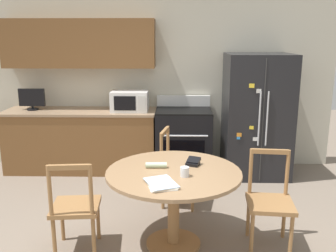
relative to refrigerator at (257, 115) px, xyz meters
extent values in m
cube|color=beige|center=(-1.40, 0.46, 0.44)|extent=(5.20, 0.10, 2.60)
cube|color=brown|center=(-2.52, 0.24, 0.98)|extent=(2.16, 0.34, 0.68)
cube|color=brown|center=(-2.52, 0.10, -0.42)|extent=(2.16, 0.62, 0.86)
cube|color=#997A5B|center=(-2.52, 0.10, 0.03)|extent=(2.18, 0.64, 0.03)
cube|color=black|center=(0.00, 0.00, 0.00)|extent=(0.90, 0.78, 1.71)
cube|color=#333333|center=(0.00, -0.39, 0.00)|extent=(0.01, 0.01, 1.64)
cylinder|color=silver|center=(-0.05, -0.41, 0.04)|extent=(0.02, 0.02, 0.72)
cylinder|color=silver|center=(0.05, -0.41, 0.04)|extent=(0.02, 0.02, 0.72)
cube|color=yellow|center=(-0.17, -0.39, 0.47)|extent=(0.07, 0.02, 0.05)
cube|color=yellow|center=(-0.14, -0.39, -0.08)|extent=(0.06, 0.02, 0.04)
cube|color=orange|center=(-0.30, -0.39, -0.18)|extent=(0.06, 0.01, 0.05)
cube|color=white|center=(-0.09, -0.39, -0.24)|extent=(0.06, 0.01, 0.05)
cube|color=#338CD8|center=(-0.31, -0.39, -0.22)|extent=(0.04, 0.01, 0.04)
cube|color=white|center=(-0.07, -0.39, 0.40)|extent=(0.07, 0.02, 0.05)
cube|color=black|center=(-1.02, 0.07, -0.41)|extent=(0.79, 0.64, 0.90)
cube|color=black|center=(-1.02, -0.25, -0.50)|extent=(0.57, 0.01, 0.40)
cylinder|color=silver|center=(-1.02, -0.28, -0.23)|extent=(0.65, 0.02, 0.02)
cube|color=black|center=(-1.02, 0.07, 0.05)|extent=(0.79, 0.64, 0.02)
cube|color=white|center=(-1.02, 0.36, 0.14)|extent=(0.79, 0.06, 0.16)
cube|color=white|center=(-1.79, 0.08, 0.19)|extent=(0.52, 0.38, 0.28)
cube|color=black|center=(-1.84, -0.11, 0.19)|extent=(0.30, 0.01, 0.20)
cube|color=silver|center=(-1.61, -0.11, 0.19)|extent=(0.10, 0.01, 0.20)
cylinder|color=black|center=(-3.21, 0.11, 0.05)|extent=(0.16, 0.16, 0.02)
cylinder|color=black|center=(-3.21, 0.11, 0.08)|extent=(0.03, 0.03, 0.04)
cube|color=black|center=(-3.21, 0.11, 0.23)|extent=(0.37, 0.05, 0.25)
cylinder|color=#997551|center=(-1.15, -1.94, -0.13)|extent=(1.24, 1.24, 0.03)
cylinder|color=#9E7042|center=(-1.15, -1.94, -0.49)|extent=(0.11, 0.11, 0.69)
cylinder|color=#9E7042|center=(-1.15, -1.94, -0.84)|extent=(0.52, 0.52, 0.03)
cube|color=#9E7042|center=(-0.25, -1.94, -0.43)|extent=(0.46, 0.46, 0.04)
cylinder|color=#9E7042|center=(-0.10, -2.13, -0.65)|extent=(0.04, 0.04, 0.41)
cylinder|color=#9E7042|center=(-0.44, -2.10, -0.65)|extent=(0.04, 0.04, 0.41)
cylinder|color=#9E7042|center=(-0.07, -1.79, -0.65)|extent=(0.04, 0.04, 0.41)
cylinder|color=#9E7042|center=(-0.41, -1.76, -0.65)|extent=(0.04, 0.04, 0.41)
cylinder|color=#9E7042|center=(-0.06, -1.77, -0.18)|extent=(0.04, 0.04, 0.45)
cylinder|color=#9E7042|center=(-0.41, -1.74, -0.18)|extent=(0.04, 0.04, 0.45)
cube|color=#9E7042|center=(-0.24, -1.76, 0.02)|extent=(0.35, 0.07, 0.04)
cube|color=#9E7042|center=(-1.08, -1.05, -0.43)|extent=(0.49, 0.49, 0.04)
cylinder|color=#9E7042|center=(-0.87, -0.91, -0.65)|extent=(0.04, 0.04, 0.41)
cylinder|color=#9E7042|center=(-0.94, -1.25, -0.65)|extent=(0.04, 0.04, 0.41)
cylinder|color=#9E7042|center=(-1.21, -0.85, -0.65)|extent=(0.04, 0.04, 0.41)
cylinder|color=#9E7042|center=(-1.28, -1.18, -0.65)|extent=(0.04, 0.04, 0.41)
cylinder|color=#9E7042|center=(-1.23, -0.84, -0.18)|extent=(0.04, 0.04, 0.45)
cylinder|color=#9E7042|center=(-1.30, -1.18, -0.18)|extent=(0.04, 0.04, 0.45)
cube|color=#9E7042|center=(-1.26, -1.01, 0.02)|extent=(0.10, 0.34, 0.04)
cube|color=#9E7042|center=(-2.04, -2.04, -0.43)|extent=(0.46, 0.46, 0.04)
cylinder|color=#9E7042|center=(-2.23, -1.89, -0.65)|extent=(0.04, 0.04, 0.41)
cylinder|color=#9E7042|center=(-1.89, -1.86, -0.65)|extent=(0.04, 0.04, 0.41)
cylinder|color=#9E7042|center=(-2.20, -2.23, -0.65)|extent=(0.04, 0.04, 0.41)
cylinder|color=#9E7042|center=(-1.86, -2.20, -0.65)|extent=(0.04, 0.04, 0.41)
cylinder|color=#9E7042|center=(-2.20, -2.25, -0.18)|extent=(0.04, 0.04, 0.45)
cylinder|color=#9E7042|center=(-1.86, -2.22, -0.18)|extent=(0.04, 0.04, 0.45)
cube|color=#9E7042|center=(-2.03, -2.23, 0.02)|extent=(0.35, 0.07, 0.04)
cylinder|color=silver|center=(-1.05, -2.07, -0.07)|extent=(0.08, 0.08, 0.09)
cylinder|color=red|center=(-1.05, -2.07, -0.09)|extent=(0.07, 0.07, 0.05)
cylinder|color=beige|center=(-1.32, -1.86, -0.08)|extent=(0.20, 0.06, 0.05)
cube|color=black|center=(-0.97, -1.79, -0.10)|extent=(0.15, 0.13, 0.03)
cube|color=black|center=(-0.96, -1.76, -0.07)|extent=(0.15, 0.14, 0.06)
cube|color=white|center=(-1.25, -2.27, -0.11)|extent=(0.29, 0.34, 0.01)
cube|color=beige|center=(-1.25, -2.27, -0.10)|extent=(0.30, 0.35, 0.01)
cube|color=silver|center=(-1.25, -2.27, -0.09)|extent=(0.32, 0.36, 0.01)
camera|label=1|loc=(-1.13, -5.17, 1.10)|focal=40.00mm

